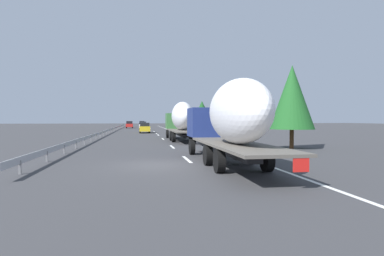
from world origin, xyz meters
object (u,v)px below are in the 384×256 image
object	(u,v)px
car_black_suv	(142,124)
truck_trailing	(230,118)
car_red_compact	(130,125)
road_sign	(184,121)
truck_lead	(181,119)
car_yellow_coupe	(145,128)
car_white_van	(143,125)

from	to	relation	value
car_black_suv	truck_trailing	bearing A→B (deg)	-177.71
car_red_compact	road_sign	bearing A→B (deg)	-162.24
truck_lead	truck_trailing	bearing A→B (deg)	180.00
car_yellow_coupe	car_red_compact	bearing A→B (deg)	6.35
truck_trailing	road_sign	distance (m)	39.80
car_yellow_coupe	car_white_van	size ratio (longest dim) A/B	0.99
car_yellow_coupe	car_black_suv	xyz separation A→B (m)	(54.26, 0.08, 0.01)
truck_lead	road_sign	world-z (taller)	truck_lead
car_black_suv	road_sign	world-z (taller)	road_sign
truck_trailing	car_red_compact	world-z (taller)	truck_trailing
car_yellow_coupe	car_white_van	bearing A→B (deg)	0.30
truck_trailing	car_white_van	world-z (taller)	truck_trailing
car_yellow_coupe	car_red_compact	world-z (taller)	car_red_compact
truck_lead	car_white_van	distance (m)	43.46
car_red_compact	truck_trailing	bearing A→B (deg)	-174.27
truck_lead	car_red_compact	xyz separation A→B (m)	(52.05, 7.21, -1.45)
truck_lead	car_white_van	size ratio (longest dim) A/B	3.02
car_white_van	road_sign	world-z (taller)	road_sign
truck_lead	car_red_compact	distance (m)	52.57
truck_lead	car_red_compact	world-z (taller)	truck_lead
truck_lead	car_black_suv	world-z (taller)	truck_lead
car_black_suv	car_white_van	bearing A→B (deg)	179.94
truck_trailing	car_white_van	size ratio (longest dim) A/B	3.00
truck_lead	road_sign	xyz separation A→B (m)	(19.87, -3.10, -0.35)
car_black_suv	car_yellow_coupe	bearing A→B (deg)	-179.91
car_yellow_coupe	road_sign	world-z (taller)	road_sign
car_white_van	car_black_suv	bearing A→B (deg)	-0.06
car_red_compact	car_white_van	world-z (taller)	car_red_compact
car_yellow_coupe	truck_lead	bearing A→B (deg)	-169.77
car_yellow_coupe	car_red_compact	size ratio (longest dim) A/B	1.04
truck_lead	road_sign	size ratio (longest dim) A/B	4.79
truck_trailing	car_yellow_coupe	size ratio (longest dim) A/B	3.03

